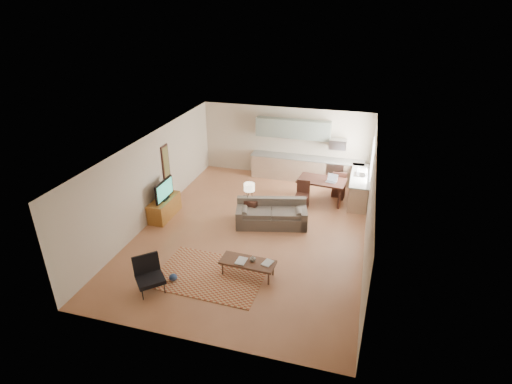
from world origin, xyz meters
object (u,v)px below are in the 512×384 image
(console_table, at_px, (249,209))
(sofa, at_px, (272,214))
(coffee_table, at_px, (248,268))
(armchair, at_px, (150,276))
(dining_table, at_px, (321,190))
(tv_credenza, at_px, (165,208))

(console_table, bearing_deg, sofa, -4.53)
(coffee_table, relative_size, armchair, 1.68)
(console_table, bearing_deg, armchair, -97.10)
(coffee_table, bearing_deg, dining_table, 78.13)
(coffee_table, bearing_deg, sofa, 93.46)
(dining_table, bearing_deg, tv_credenza, -146.18)
(sofa, xyz_separation_m, dining_table, (1.25, 2.04, 0.01))
(console_table, bearing_deg, dining_table, 52.81)
(coffee_table, height_order, console_table, console_table)
(sofa, bearing_deg, armchair, -132.01)
(sofa, height_order, coffee_table, sofa)
(sofa, height_order, dining_table, dining_table)
(console_table, distance_m, dining_table, 2.72)
(tv_credenza, relative_size, console_table, 1.97)
(sofa, xyz_separation_m, tv_credenza, (-3.41, -0.39, -0.08))
(sofa, relative_size, dining_table, 1.41)
(coffee_table, xyz_separation_m, dining_table, (1.22, 4.63, 0.19))
(coffee_table, relative_size, dining_table, 0.87)
(console_table, relative_size, dining_table, 0.43)
(coffee_table, distance_m, console_table, 2.91)
(tv_credenza, distance_m, console_table, 2.71)
(coffee_table, bearing_deg, console_table, 108.67)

